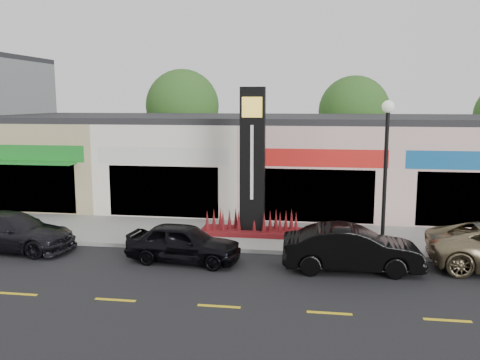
{
  "coord_description": "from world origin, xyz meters",
  "views": [
    {
      "loc": [
        5.57,
        -16.02,
        5.6
      ],
      "look_at": [
        2.52,
        4.0,
        2.43
      ],
      "focal_mm": 38.0,
      "sensor_mm": 36.0,
      "label": 1
    }
  ],
  "objects_px": {
    "pylon_sign": "(252,183)",
    "lamp_east_near": "(386,161)",
    "car_dark_sedan": "(11,232)",
    "car_black_sedan": "(184,243)",
    "car_black_conv": "(352,249)"
  },
  "relations": [
    {
      "from": "pylon_sign",
      "to": "lamp_east_near",
      "type": "bearing_deg",
      "value": -18.75
    },
    {
      "from": "car_dark_sedan",
      "to": "car_black_sedan",
      "type": "relative_size",
      "value": 1.22
    },
    {
      "from": "pylon_sign",
      "to": "car_black_sedan",
      "type": "bearing_deg",
      "value": -119.36
    },
    {
      "from": "car_black_sedan",
      "to": "car_black_conv",
      "type": "distance_m",
      "value": 5.76
    },
    {
      "from": "lamp_east_near",
      "to": "car_black_sedan",
      "type": "relative_size",
      "value": 1.36
    },
    {
      "from": "car_dark_sedan",
      "to": "car_black_sedan",
      "type": "distance_m",
      "value": 6.82
    },
    {
      "from": "lamp_east_near",
      "to": "pylon_sign",
      "type": "xyz_separation_m",
      "value": [
        -5.0,
        1.7,
        -1.2
      ]
    },
    {
      "from": "pylon_sign",
      "to": "car_black_conv",
      "type": "relative_size",
      "value": 1.32
    },
    {
      "from": "lamp_east_near",
      "to": "pylon_sign",
      "type": "distance_m",
      "value": 5.42
    },
    {
      "from": "car_dark_sedan",
      "to": "car_black_conv",
      "type": "xyz_separation_m",
      "value": [
        12.56,
        -0.47,
        0.04
      ]
    },
    {
      "from": "car_black_sedan",
      "to": "car_black_conv",
      "type": "xyz_separation_m",
      "value": [
        5.76,
        -0.08,
        0.07
      ]
    },
    {
      "from": "car_dark_sedan",
      "to": "car_black_sedan",
      "type": "bearing_deg",
      "value": -89.52
    },
    {
      "from": "car_black_conv",
      "to": "lamp_east_near",
      "type": "bearing_deg",
      "value": -35.62
    },
    {
      "from": "lamp_east_near",
      "to": "car_dark_sedan",
      "type": "relative_size",
      "value": 1.11
    },
    {
      "from": "lamp_east_near",
      "to": "car_dark_sedan",
      "type": "distance_m",
      "value": 14.13
    }
  ]
}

